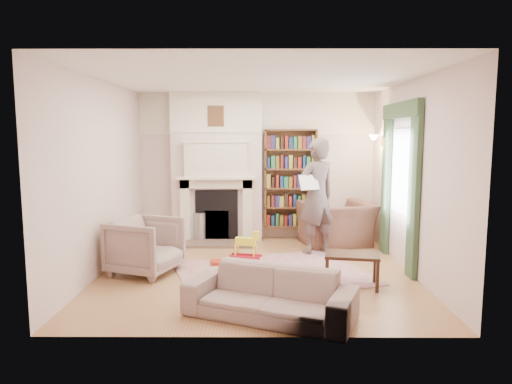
{
  "coord_description": "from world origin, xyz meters",
  "views": [
    {
      "loc": [
        0.04,
        -6.59,
        2.01
      ],
      "look_at": [
        0.0,
        0.25,
        1.15
      ],
      "focal_mm": 32.0,
      "sensor_mm": 36.0,
      "label": 1
    }
  ],
  "objects_px": {
    "bookcase": "(290,179)",
    "paraffin_heater": "(200,227)",
    "armchair_left": "(145,246)",
    "sofa": "(269,294)",
    "man_reading": "(316,196)",
    "coffee_table": "(351,270)",
    "rocking_horse": "(246,244)",
    "armchair_reading": "(336,224)"
  },
  "relations": [
    {
      "from": "bookcase",
      "to": "paraffin_heater",
      "type": "distance_m",
      "value": 1.96
    },
    {
      "from": "coffee_table",
      "to": "bookcase",
      "type": "bearing_deg",
      "value": 111.9
    },
    {
      "from": "sofa",
      "to": "paraffin_heater",
      "type": "xyz_separation_m",
      "value": [
        -1.23,
        3.65,
        0.0
      ]
    },
    {
      "from": "bookcase",
      "to": "paraffin_heater",
      "type": "bearing_deg",
      "value": -172.72
    },
    {
      "from": "armchair_reading",
      "to": "armchair_left",
      "type": "xyz_separation_m",
      "value": [
        -3.07,
        -1.75,
        0.01
      ]
    },
    {
      "from": "armchair_left",
      "to": "coffee_table",
      "type": "distance_m",
      "value": 2.94
    },
    {
      "from": "coffee_table",
      "to": "paraffin_heater",
      "type": "distance_m",
      "value": 3.5
    },
    {
      "from": "armchair_reading",
      "to": "rocking_horse",
      "type": "xyz_separation_m",
      "value": [
        -1.64,
        -0.92,
        -0.16
      ]
    },
    {
      "from": "coffee_table",
      "to": "man_reading",
      "type": "bearing_deg",
      "value": 107.95
    },
    {
      "from": "armchair_left",
      "to": "armchair_reading",
      "type": "bearing_deg",
      "value": -40.46
    },
    {
      "from": "armchair_reading",
      "to": "sofa",
      "type": "bearing_deg",
      "value": 54.3
    },
    {
      "from": "sofa",
      "to": "coffee_table",
      "type": "relative_size",
      "value": 2.65
    },
    {
      "from": "sofa",
      "to": "man_reading",
      "type": "xyz_separation_m",
      "value": [
        0.86,
        2.77,
        0.71
      ]
    },
    {
      "from": "armchair_left",
      "to": "paraffin_heater",
      "type": "bearing_deg",
      "value": 5.07
    },
    {
      "from": "bookcase",
      "to": "sofa",
      "type": "distance_m",
      "value": 4.0
    },
    {
      "from": "armchair_left",
      "to": "coffee_table",
      "type": "relative_size",
      "value": 1.27
    },
    {
      "from": "armchair_left",
      "to": "sofa",
      "type": "xyz_separation_m",
      "value": [
        1.76,
        -1.62,
        -0.13
      ]
    },
    {
      "from": "armchair_left",
      "to": "rocking_horse",
      "type": "height_order",
      "value": "armchair_left"
    },
    {
      "from": "bookcase",
      "to": "man_reading",
      "type": "xyz_separation_m",
      "value": [
        0.36,
        -1.09,
        -0.2
      ]
    },
    {
      "from": "armchair_left",
      "to": "rocking_horse",
      "type": "xyz_separation_m",
      "value": [
        1.43,
        0.84,
        -0.18
      ]
    },
    {
      "from": "bookcase",
      "to": "man_reading",
      "type": "distance_m",
      "value": 1.17
    },
    {
      "from": "bookcase",
      "to": "rocking_horse",
      "type": "bearing_deg",
      "value": -120.22
    },
    {
      "from": "paraffin_heater",
      "to": "rocking_horse",
      "type": "relative_size",
      "value": 1.07
    },
    {
      "from": "coffee_table",
      "to": "armchair_left",
      "type": "bearing_deg",
      "value": 178.18
    },
    {
      "from": "armchair_reading",
      "to": "sofa",
      "type": "xyz_separation_m",
      "value": [
        -1.31,
        -3.37,
        -0.12
      ]
    },
    {
      "from": "man_reading",
      "to": "paraffin_heater",
      "type": "height_order",
      "value": "man_reading"
    },
    {
      "from": "bookcase",
      "to": "armchair_reading",
      "type": "relative_size",
      "value": 1.54
    },
    {
      "from": "paraffin_heater",
      "to": "rocking_horse",
      "type": "xyz_separation_m",
      "value": [
        0.9,
        -1.19,
        -0.05
      ]
    },
    {
      "from": "armchair_reading",
      "to": "coffee_table",
      "type": "height_order",
      "value": "armchair_reading"
    },
    {
      "from": "armchair_reading",
      "to": "armchair_left",
      "type": "bearing_deg",
      "value": 15.2
    },
    {
      "from": "bookcase",
      "to": "armchair_left",
      "type": "height_order",
      "value": "bookcase"
    },
    {
      "from": "armchair_left",
      "to": "sofa",
      "type": "bearing_deg",
      "value": -112.78
    },
    {
      "from": "armchair_left",
      "to": "bookcase",
      "type": "bearing_deg",
      "value": -25.28
    },
    {
      "from": "man_reading",
      "to": "coffee_table",
      "type": "xyz_separation_m",
      "value": [
        0.26,
        -1.73,
        -0.75
      ]
    },
    {
      "from": "man_reading",
      "to": "rocking_horse",
      "type": "distance_m",
      "value": 1.44
    },
    {
      "from": "bookcase",
      "to": "coffee_table",
      "type": "distance_m",
      "value": 3.04
    },
    {
      "from": "paraffin_heater",
      "to": "rocking_horse",
      "type": "distance_m",
      "value": 1.49
    },
    {
      "from": "armchair_reading",
      "to": "man_reading",
      "type": "height_order",
      "value": "man_reading"
    },
    {
      "from": "armchair_left",
      "to": "man_reading",
      "type": "xyz_separation_m",
      "value": [
        2.62,
        1.15,
        0.57
      ]
    },
    {
      "from": "sofa",
      "to": "armchair_reading",
      "type": "bearing_deg",
      "value": 91.16
    },
    {
      "from": "coffee_table",
      "to": "armchair_reading",
      "type": "bearing_deg",
      "value": 94.75
    },
    {
      "from": "armchair_reading",
      "to": "sofa",
      "type": "height_order",
      "value": "armchair_reading"
    }
  ]
}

